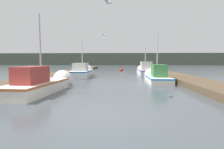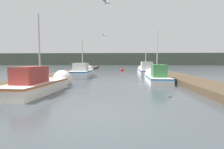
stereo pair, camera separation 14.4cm
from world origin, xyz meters
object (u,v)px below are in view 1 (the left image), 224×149
(mooring_piling_0, at_px, (79,70))
(mooring_piling_1, at_px, (149,68))
(mooring_piling_2, at_px, (79,70))
(fishing_boat_3, at_px, (145,70))
(channel_buoy, at_px, (121,70))
(mooring_piling_3, at_px, (149,68))
(fishing_boat_1, at_px, (156,76))
(seagull_lead, at_px, (105,35))
(fishing_boat_2, at_px, (83,72))
(seagull_1, at_px, (108,3))
(fishing_boat_0, at_px, (44,83))

(mooring_piling_0, xyz_separation_m, mooring_piling_1, (9.47, 3.88, 0.13))
(mooring_piling_0, distance_m, mooring_piling_2, 0.14)
(fishing_boat_3, distance_m, mooring_piling_2, 8.36)
(mooring_piling_2, bearing_deg, channel_buoy, 52.93)
(mooring_piling_3, bearing_deg, mooring_piling_2, -160.17)
(fishing_boat_1, height_order, mooring_piling_3, fishing_boat_1)
(seagull_lead, bearing_deg, fishing_boat_3, 14.20)
(mooring_piling_2, distance_m, mooring_piling_3, 9.94)
(mooring_piling_0, relative_size, mooring_piling_1, 0.80)
(mooring_piling_3, relative_size, seagull_lead, 2.77)
(seagull_lead, bearing_deg, fishing_boat_1, -48.00)
(mooring_piling_1, relative_size, seagull_lead, 2.77)
(seagull_lead, bearing_deg, mooring_piling_1, 18.39)
(mooring_piling_2, bearing_deg, fishing_boat_2, -70.17)
(seagull_1, bearing_deg, fishing_boat_3, 9.23)
(mooring_piling_2, bearing_deg, fishing_boat_3, 1.55)
(mooring_piling_3, relative_size, seagull_1, 2.40)
(fishing_boat_3, height_order, seagull_lead, seagull_lead)
(fishing_boat_3, relative_size, mooring_piling_1, 3.95)
(fishing_boat_2, relative_size, seagull_1, 10.29)
(fishing_boat_0, distance_m, fishing_boat_2, 9.12)
(mooring_piling_2, xyz_separation_m, channel_buoy, (5.42, 7.17, -0.41))
(fishing_boat_3, xyz_separation_m, seagull_lead, (-4.34, -7.59, 3.32))
(fishing_boat_0, relative_size, mooring_piling_2, 4.92)
(mooring_piling_3, xyz_separation_m, seagull_1, (-4.63, -17.23, 3.61))
(seagull_lead, height_order, seagull_1, seagull_1)
(fishing_boat_1, distance_m, mooring_piling_3, 10.94)
(fishing_boat_2, distance_m, mooring_piling_2, 3.76)
(fishing_boat_3, distance_m, mooring_piling_0, 8.37)
(mooring_piling_1, bearing_deg, mooring_piling_0, -157.74)
(fishing_boat_1, relative_size, mooring_piling_0, 5.13)
(channel_buoy, bearing_deg, fishing_boat_0, -102.28)
(mooring_piling_3, distance_m, channel_buoy, 5.49)
(fishing_boat_3, bearing_deg, fishing_boat_0, -119.34)
(channel_buoy, bearing_deg, fishing_boat_3, -67.10)
(fishing_boat_1, height_order, channel_buoy, fishing_boat_1)
(fishing_boat_3, relative_size, mooring_piling_0, 4.94)
(mooring_piling_0, height_order, mooring_piling_2, mooring_piling_2)
(mooring_piling_0, xyz_separation_m, channel_buoy, (5.43, 7.04, -0.37))
(fishing_boat_1, xyz_separation_m, seagull_lead, (-4.20, 0.15, 3.40))
(mooring_piling_0, xyz_separation_m, seagull_lead, (4.02, -7.49, 3.25))
(fishing_boat_1, height_order, fishing_boat_3, fishing_boat_1)
(channel_buoy, bearing_deg, mooring_piling_2, -127.07)
(fishing_boat_0, xyz_separation_m, mooring_piling_2, (-1.10, 12.65, 0.12))
(fishing_boat_1, xyz_separation_m, mooring_piling_0, (-8.23, 7.64, 0.14))
(fishing_boat_1, distance_m, mooring_piling_1, 11.58)
(fishing_boat_2, xyz_separation_m, seagull_lead, (2.73, -3.82, 3.31))
(seagull_lead, bearing_deg, mooring_piling_2, 72.57)
(channel_buoy, bearing_deg, seagull_lead, -95.54)
(mooring_piling_3, relative_size, channel_buoy, 1.24)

